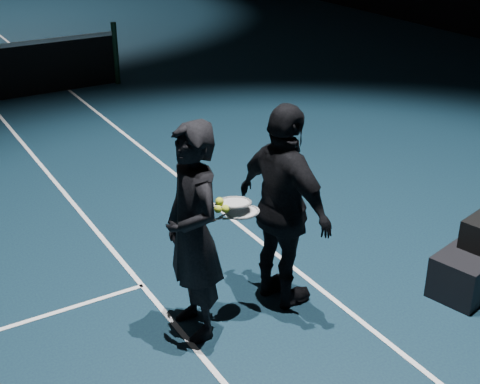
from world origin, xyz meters
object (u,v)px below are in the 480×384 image
object	(u,v)px
player_a	(193,233)
racket_lower	(243,212)
racket_upper	(235,202)
tennis_balls	(221,207)
player_b	(284,208)

from	to	relation	value
player_a	racket_lower	xyz separation A→B (m)	(0.45, -0.01, 0.07)
racket_upper	tennis_balls	xyz separation A→B (m)	(-0.15, -0.03, 0.01)
player_a	tennis_balls	size ratio (longest dim) A/B	15.17
racket_upper	tennis_balls	world-z (taller)	tennis_balls
tennis_balls	racket_upper	bearing A→B (deg)	12.62
racket_lower	racket_upper	world-z (taller)	racket_upper
racket_lower	tennis_balls	size ratio (longest dim) A/B	5.67
player_a	tennis_balls	world-z (taller)	player_a
player_b	player_a	bearing A→B (deg)	81.53
player_a	player_b	distance (m)	0.85
player_b	tennis_balls	distance (m)	0.62
player_b	tennis_balls	world-z (taller)	player_b
tennis_balls	player_b	bearing A→B (deg)	-1.43
racket_lower	racket_upper	distance (m)	0.11
player_a	racket_lower	bearing A→B (deg)	91.05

